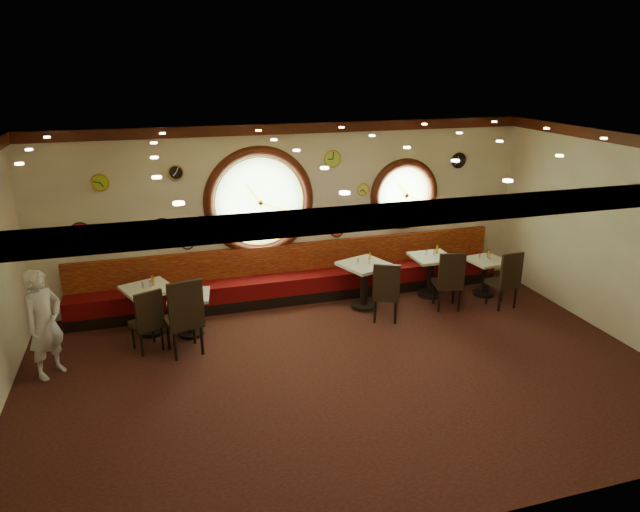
% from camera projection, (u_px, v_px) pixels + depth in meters
% --- Properties ---
extents(floor, '(9.00, 6.00, 0.00)m').
position_uv_depth(floor, '(345.00, 371.00, 8.16)').
color(floor, black).
rests_on(floor, ground).
extents(ceiling, '(9.00, 6.00, 0.02)m').
position_uv_depth(ceiling, '(349.00, 146.00, 7.12)').
color(ceiling, '#C08636').
rests_on(ceiling, wall_back).
extents(wall_back, '(9.00, 0.02, 3.20)m').
position_uv_depth(wall_back, '(292.00, 213.00, 10.36)').
color(wall_back, beige).
rests_on(wall_back, floor).
extents(wall_front, '(9.00, 0.02, 3.20)m').
position_uv_depth(wall_front, '(461.00, 380.00, 4.93)').
color(wall_front, beige).
rests_on(wall_front, floor).
extents(wall_right, '(0.02, 6.00, 3.20)m').
position_uv_depth(wall_right, '(619.00, 238.00, 8.87)').
color(wall_right, beige).
rests_on(wall_right, floor).
extents(molding_back, '(9.00, 0.10, 0.18)m').
position_uv_depth(molding_back, '(292.00, 128.00, 9.82)').
color(molding_back, '#37130A').
rests_on(molding_back, wall_back).
extents(molding_front, '(9.00, 0.10, 0.18)m').
position_uv_depth(molding_front, '(473.00, 209.00, 4.48)').
color(molding_front, '#37130A').
rests_on(molding_front, wall_back).
extents(molding_right, '(0.10, 6.00, 0.18)m').
position_uv_depth(molding_right, '(634.00, 140.00, 8.37)').
color(molding_right, '#37130A').
rests_on(molding_right, wall_back).
extents(banquette_base, '(8.00, 0.55, 0.20)m').
position_uv_depth(banquette_base, '(297.00, 294.00, 10.59)').
color(banquette_base, black).
rests_on(banquette_base, floor).
extents(banquette_seat, '(8.00, 0.55, 0.30)m').
position_uv_depth(banquette_seat, '(297.00, 282.00, 10.51)').
color(banquette_seat, '#56070A').
rests_on(banquette_seat, banquette_base).
extents(banquette_back, '(8.00, 0.10, 0.55)m').
position_uv_depth(banquette_back, '(294.00, 258.00, 10.58)').
color(banquette_back, '#65070C').
rests_on(banquette_back, wall_back).
extents(porthole_left_glass, '(1.66, 0.02, 1.66)m').
position_uv_depth(porthole_left_glass, '(259.00, 201.00, 10.11)').
color(porthole_left_glass, '#9ACD7B').
rests_on(porthole_left_glass, wall_back).
extents(porthole_left_frame, '(1.98, 0.18, 1.98)m').
position_uv_depth(porthole_left_frame, '(259.00, 202.00, 10.10)').
color(porthole_left_frame, '#37130A').
rests_on(porthole_left_frame, wall_back).
extents(porthole_left_ring, '(1.61, 0.03, 1.61)m').
position_uv_depth(porthole_left_ring, '(260.00, 202.00, 10.07)').
color(porthole_left_ring, gold).
rests_on(porthole_left_ring, wall_back).
extents(porthole_right_glass, '(1.10, 0.02, 1.10)m').
position_uv_depth(porthole_right_glass, '(404.00, 194.00, 10.89)').
color(porthole_right_glass, '#9ACD7B').
rests_on(porthole_right_glass, wall_back).
extents(porthole_right_frame, '(1.38, 0.18, 1.38)m').
position_uv_depth(porthole_right_frame, '(404.00, 194.00, 10.88)').
color(porthole_right_frame, '#37130A').
rests_on(porthole_right_frame, wall_back).
extents(porthole_right_ring, '(1.09, 0.03, 1.09)m').
position_uv_depth(porthole_right_ring, '(405.00, 195.00, 10.85)').
color(porthole_right_ring, gold).
rests_on(porthole_right_ring, wall_back).
extents(wall_clock_0, '(0.30, 0.03, 0.30)m').
position_uv_depth(wall_clock_0, '(333.00, 159.00, 10.22)').
color(wall_clock_0, '#B2DD45').
rests_on(wall_clock_0, wall_back).
extents(wall_clock_1, '(0.28, 0.03, 0.28)m').
position_uv_depth(wall_clock_1, '(458.00, 160.00, 10.96)').
color(wall_clock_1, black).
rests_on(wall_clock_1, wall_back).
extents(wall_clock_2, '(0.32, 0.03, 0.32)m').
position_uv_depth(wall_clock_2, '(80.00, 232.00, 9.36)').
color(wall_clock_2, red).
rests_on(wall_clock_2, wall_back).
extents(wall_clock_3, '(0.22, 0.03, 0.22)m').
position_uv_depth(wall_clock_3, '(363.00, 190.00, 10.58)').
color(wall_clock_3, '#DDD449').
rests_on(wall_clock_3, wall_back).
extents(wall_clock_4, '(0.26, 0.03, 0.26)m').
position_uv_depth(wall_clock_4, '(100.00, 183.00, 9.21)').
color(wall_clock_4, '#A0CF29').
rests_on(wall_clock_4, wall_back).
extents(wall_clock_5, '(0.24, 0.03, 0.24)m').
position_uv_depth(wall_clock_5, '(337.00, 230.00, 10.69)').
color(wall_clock_5, red).
rests_on(wall_clock_5, wall_back).
extents(wall_clock_6, '(0.24, 0.03, 0.24)m').
position_uv_depth(wall_clock_6, '(176.00, 172.00, 9.50)').
color(wall_clock_6, black).
rests_on(wall_clock_6, wall_back).
extents(wall_clock_7, '(0.34, 0.03, 0.34)m').
position_uv_depth(wall_clock_7, '(466.00, 207.00, 11.34)').
color(wall_clock_7, silver).
rests_on(wall_clock_7, wall_back).
extents(wall_clock_8, '(0.36, 0.03, 0.36)m').
position_uv_depth(wall_clock_8, '(162.00, 229.00, 9.73)').
color(wall_clock_8, gold).
rests_on(wall_clock_8, wall_back).
extents(wall_clock_9, '(0.20, 0.03, 0.20)m').
position_uv_depth(wall_clock_9, '(188.00, 243.00, 9.94)').
color(wall_clock_9, silver).
rests_on(wall_clock_9, wall_back).
extents(table_a, '(0.94, 0.94, 0.80)m').
position_uv_depth(table_a, '(149.00, 304.00, 9.17)').
color(table_a, black).
rests_on(table_a, floor).
extents(table_b, '(0.72, 0.72, 0.70)m').
position_uv_depth(table_b, '(190.00, 310.00, 9.12)').
color(table_b, black).
rests_on(table_b, floor).
extents(table_c, '(0.97, 0.97, 0.84)m').
position_uv_depth(table_c, '(364.00, 280.00, 10.13)').
color(table_c, black).
rests_on(table_c, floor).
extents(table_d, '(0.72, 0.72, 0.79)m').
position_uv_depth(table_d, '(431.00, 271.00, 10.66)').
color(table_d, black).
rests_on(table_d, floor).
extents(table_e, '(0.72, 0.72, 0.71)m').
position_uv_depth(table_e, '(485.00, 273.00, 10.70)').
color(table_e, black).
rests_on(table_e, floor).
extents(chair_a, '(0.55, 0.55, 0.62)m').
position_uv_depth(chair_a, '(148.00, 317.00, 8.55)').
color(chair_a, black).
rests_on(chair_a, floor).
extents(chair_b, '(0.61, 0.61, 0.76)m').
position_uv_depth(chair_b, '(185.00, 312.00, 8.40)').
color(chair_b, black).
rests_on(chair_b, floor).
extents(chair_c, '(0.58, 0.58, 0.66)m').
position_uv_depth(chair_c, '(386.00, 288.00, 9.54)').
color(chair_c, black).
rests_on(chair_c, floor).
extents(chair_d, '(0.54, 0.54, 0.68)m').
position_uv_depth(chair_d, '(450.00, 277.00, 9.98)').
color(chair_d, black).
rests_on(chair_d, floor).
extents(chair_e, '(0.49, 0.49, 0.66)m').
position_uv_depth(chair_e, '(507.00, 276.00, 10.07)').
color(chair_e, black).
rests_on(chair_e, floor).
extents(condiment_a_salt, '(0.03, 0.03, 0.09)m').
position_uv_depth(condiment_a_salt, '(143.00, 285.00, 9.04)').
color(condiment_a_salt, silver).
rests_on(condiment_a_salt, table_a).
extents(condiment_b_salt, '(0.03, 0.03, 0.09)m').
position_uv_depth(condiment_b_salt, '(185.00, 292.00, 9.02)').
color(condiment_b_salt, silver).
rests_on(condiment_b_salt, table_b).
extents(condiment_c_salt, '(0.03, 0.03, 0.10)m').
position_uv_depth(condiment_c_salt, '(358.00, 261.00, 9.99)').
color(condiment_c_salt, silver).
rests_on(condiment_c_salt, table_c).
extents(condiment_d_salt, '(0.04, 0.04, 0.11)m').
position_uv_depth(condiment_d_salt, '(427.00, 253.00, 10.58)').
color(condiment_d_salt, silver).
rests_on(condiment_d_salt, table_d).
extents(condiment_a_pepper, '(0.04, 0.04, 0.11)m').
position_uv_depth(condiment_a_pepper, '(150.00, 284.00, 9.07)').
color(condiment_a_pepper, '#BABBBF').
rests_on(condiment_a_pepper, table_a).
extents(condiment_b_pepper, '(0.04, 0.04, 0.10)m').
position_uv_depth(condiment_b_pepper, '(191.00, 293.00, 8.96)').
color(condiment_b_pepper, silver).
rests_on(condiment_b_pepper, table_b).
extents(condiment_c_pepper, '(0.04, 0.04, 0.10)m').
position_uv_depth(condiment_c_pepper, '(369.00, 261.00, 10.00)').
color(condiment_c_pepper, silver).
rests_on(condiment_c_pepper, table_c).
extents(condiment_d_pepper, '(0.04, 0.04, 0.11)m').
position_uv_depth(condiment_d_pepper, '(434.00, 253.00, 10.58)').
color(condiment_d_pepper, silver).
rests_on(condiment_d_pepper, table_d).
extents(condiment_a_bottle, '(0.05, 0.05, 0.16)m').
position_uv_depth(condiment_a_bottle, '(153.00, 281.00, 9.12)').
color(condiment_a_bottle, yellow).
rests_on(condiment_a_bottle, table_a).
extents(condiment_b_bottle, '(0.05, 0.05, 0.16)m').
position_uv_depth(condiment_b_bottle, '(193.00, 286.00, 9.14)').
color(condiment_b_bottle, gold).
rests_on(condiment_b_bottle, table_b).
extents(condiment_c_bottle, '(0.04, 0.04, 0.14)m').
position_uv_depth(condiment_c_bottle, '(370.00, 256.00, 10.17)').
color(condiment_c_bottle, gold).
rests_on(condiment_c_bottle, table_c).
extents(condiment_d_bottle, '(0.05, 0.05, 0.17)m').
position_uv_depth(condiment_d_bottle, '(437.00, 249.00, 10.67)').
color(condiment_d_bottle, gold).
rests_on(condiment_d_bottle, table_d).
extents(condiment_e_salt, '(0.03, 0.03, 0.10)m').
position_uv_depth(condiment_e_salt, '(480.00, 256.00, 10.67)').
color(condiment_e_salt, silver).
rests_on(condiment_e_salt, table_e).
extents(condiment_e_pepper, '(0.04, 0.04, 0.11)m').
position_uv_depth(condiment_e_pepper, '(490.00, 256.00, 10.62)').
color(condiment_e_pepper, silver).
rests_on(condiment_e_pepper, table_e).
extents(condiment_e_bottle, '(0.05, 0.05, 0.15)m').
position_uv_depth(condiment_e_bottle, '(488.00, 253.00, 10.72)').
color(condiment_e_bottle, gold).
rests_on(condiment_e_bottle, table_e).
extents(waiter, '(0.66, 0.68, 1.57)m').
position_uv_depth(waiter, '(45.00, 324.00, 7.84)').
color(waiter, silver).
rests_on(waiter, floor).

